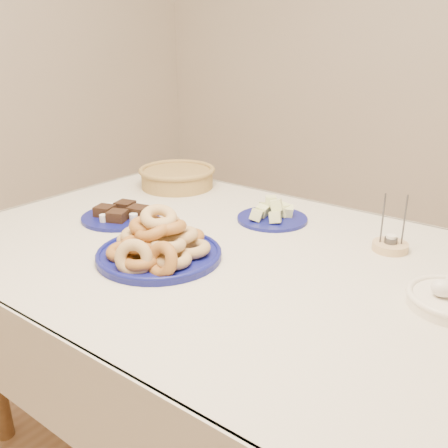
{
  "coord_description": "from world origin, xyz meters",
  "views": [
    {
      "loc": [
        0.75,
        -1.03,
        1.31
      ],
      "look_at": [
        0.0,
        -0.05,
        0.85
      ],
      "focal_mm": 40.0,
      "sensor_mm": 36.0,
      "label": 1
    }
  ],
  "objects_px": {
    "dining_table": "(235,286)",
    "donut_platter": "(158,245)",
    "brownie_plate": "(121,215)",
    "wicker_basket": "(177,177)",
    "melon_plate": "(273,214)",
    "candle_holder": "(390,245)"
  },
  "relations": [
    {
      "from": "brownie_plate",
      "to": "dining_table",
      "type": "bearing_deg",
      "value": 1.05
    },
    {
      "from": "dining_table",
      "to": "wicker_basket",
      "type": "bearing_deg",
      "value": 146.0
    },
    {
      "from": "candle_holder",
      "to": "donut_platter",
      "type": "bearing_deg",
      "value": -137.19
    },
    {
      "from": "candle_holder",
      "to": "brownie_plate",
      "type": "bearing_deg",
      "value": -160.25
    },
    {
      "from": "brownie_plate",
      "to": "wicker_basket",
      "type": "xyz_separation_m",
      "value": [
        -0.11,
        0.39,
        0.03
      ]
    },
    {
      "from": "melon_plate",
      "to": "dining_table",
      "type": "bearing_deg",
      "value": -78.78
    },
    {
      "from": "donut_platter",
      "to": "melon_plate",
      "type": "height_order",
      "value": "donut_platter"
    },
    {
      "from": "brownie_plate",
      "to": "melon_plate",
      "type": "bearing_deg",
      "value": 36.54
    },
    {
      "from": "dining_table",
      "to": "donut_platter",
      "type": "xyz_separation_m",
      "value": [
        -0.14,
        -0.16,
        0.15
      ]
    },
    {
      "from": "dining_table",
      "to": "donut_platter",
      "type": "bearing_deg",
      "value": -130.36
    },
    {
      "from": "dining_table",
      "to": "brownie_plate",
      "type": "relative_size",
      "value": 6.54
    },
    {
      "from": "brownie_plate",
      "to": "wicker_basket",
      "type": "distance_m",
      "value": 0.4
    },
    {
      "from": "dining_table",
      "to": "melon_plate",
      "type": "distance_m",
      "value": 0.32
    },
    {
      "from": "dining_table",
      "to": "melon_plate",
      "type": "bearing_deg",
      "value": 101.22
    },
    {
      "from": "dining_table",
      "to": "wicker_basket",
      "type": "relative_size",
      "value": 4.29
    },
    {
      "from": "dining_table",
      "to": "wicker_basket",
      "type": "distance_m",
      "value": 0.7
    },
    {
      "from": "melon_plate",
      "to": "brownie_plate",
      "type": "xyz_separation_m",
      "value": [
        -0.4,
        -0.3,
        -0.0
      ]
    },
    {
      "from": "melon_plate",
      "to": "brownie_plate",
      "type": "bearing_deg",
      "value": -143.46
    },
    {
      "from": "brownie_plate",
      "to": "wicker_basket",
      "type": "relative_size",
      "value": 0.66
    },
    {
      "from": "donut_platter",
      "to": "candle_holder",
      "type": "relative_size",
      "value": 2.64
    },
    {
      "from": "dining_table",
      "to": "melon_plate",
      "type": "relative_size",
      "value": 6.86
    },
    {
      "from": "dining_table",
      "to": "candle_holder",
      "type": "relative_size",
      "value": 10.34
    }
  ]
}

